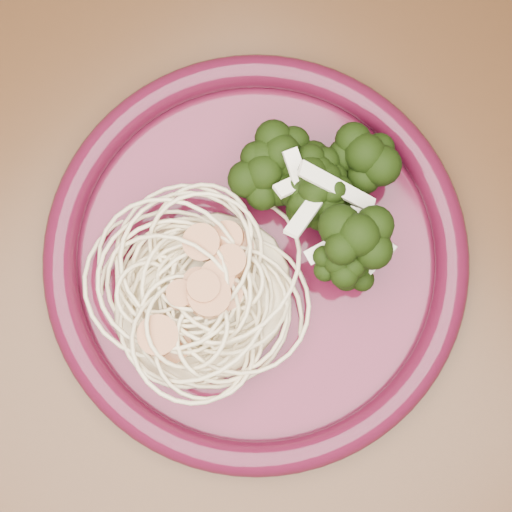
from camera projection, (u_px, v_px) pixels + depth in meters
The scene contains 6 objects.
dining_table at pixel (319, 264), 0.65m from camera, with size 1.20×0.80×0.75m.
dinner_plate at pixel (256, 258), 0.54m from camera, with size 0.33×0.33×0.03m.
spaghetti_pile at pixel (201, 296), 0.52m from camera, with size 0.14×0.12×0.03m, color beige.
scallop_cluster at pixel (197, 290), 0.48m from camera, with size 0.14×0.14×0.05m, color #C47D4C, non-canonical shape.
broccoli_pile at pixel (323, 203), 0.52m from camera, with size 0.10×0.17×0.06m, color black.
onion_garnish at pixel (328, 191), 0.48m from camera, with size 0.07×0.11×0.06m, color white, non-canonical shape.
Camera 1 is at (-0.10, -0.03, 1.29)m, focal length 50.00 mm.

